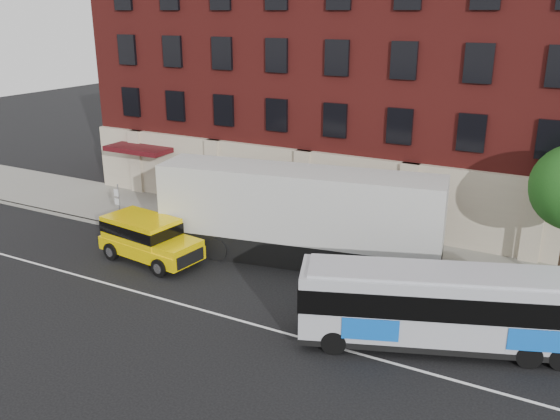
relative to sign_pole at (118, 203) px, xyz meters
The scene contains 9 objects.
ground 10.59m from the sign_pole, 35.87° to the right, with size 120.00×120.00×0.00m, color black.
sidewalk 9.07m from the sign_pole, 18.56° to the left, with size 60.00×6.00×0.15m, color gray.
kerb 8.61m from the sign_pole, ahead, with size 60.00×0.25×0.15m, color gray.
lane_line 10.31m from the sign_pole, 33.60° to the right, with size 60.00×0.12×0.01m, color white.
building 15.03m from the sign_pole, 51.75° to the left, with size 30.00×12.10×15.00m.
sign_pole is the anchor object (origin of this frame).
city_bus 19.24m from the sign_pole, 10.96° to the right, with size 10.79×5.93×2.93m.
yellow_suv 5.03m from the sign_pole, 32.19° to the right, with size 5.55×2.87×2.07m.
shipping_container 10.68m from the sign_pole, ahead, with size 13.66×5.01×4.46m.
Camera 1 is at (13.79, -16.57, 11.41)m, focal length 37.71 mm.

